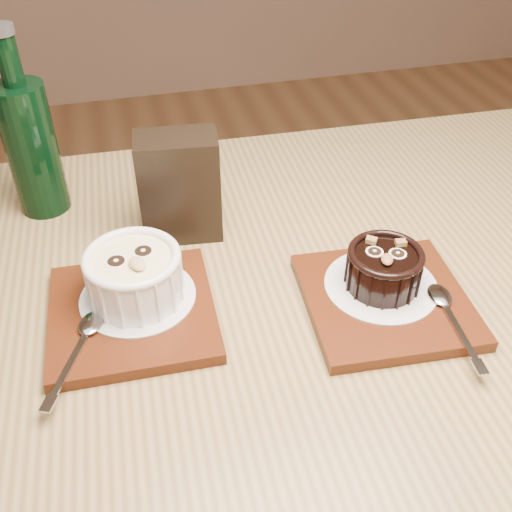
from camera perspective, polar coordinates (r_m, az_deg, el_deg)
The scene contains 11 objects.
table at distance 0.76m, azimuth 1.37°, elevation -9.43°, with size 1.22×0.84×0.75m.
tray_left at distance 0.68m, azimuth -11.67°, elevation -5.34°, with size 0.18×0.18×0.01m, color #50210D.
doily_left at distance 0.69m, azimuth -11.18°, elevation -3.80°, with size 0.13×0.13×0.00m, color silver.
ramekin_white at distance 0.67m, azimuth -11.53°, elevation -1.67°, with size 0.11×0.11×0.06m.
spoon_left at distance 0.64m, azimuth -16.58°, elevation -8.33°, with size 0.03×0.13×0.01m, color #B4B7BD, non-canonical shape.
tray_right at distance 0.70m, azimuth 12.22°, elevation -4.13°, with size 0.18×0.18×0.01m, color #50210D.
doily_right at distance 0.70m, azimuth 11.81°, elevation -2.73°, with size 0.13×0.13×0.00m, color silver.
ramekin_dark at distance 0.69m, azimuth 12.10°, elevation -1.02°, with size 0.09×0.09×0.05m.
spoon_right at distance 0.68m, azimuth 18.17°, elevation -5.51°, with size 0.03×0.13×0.01m, color #B4B7BD, non-canonical shape.
condiment_stand at distance 0.76m, azimuth -7.29°, elevation 6.54°, with size 0.10×0.06×0.14m, color black.
green_bottle at distance 0.85m, azimuth -20.65°, elevation 9.91°, with size 0.07×0.07×0.25m.
Camera 1 is at (-0.35, -0.31, 1.22)m, focal length 42.00 mm.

